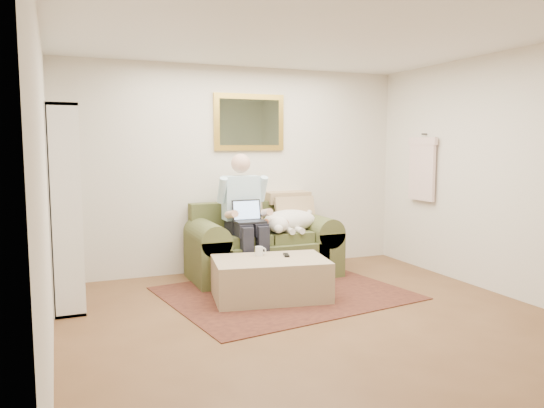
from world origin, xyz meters
TOP-DOWN VIEW (x-y plane):
  - room_shell at (0.00, 0.35)m, footprint 4.51×5.00m
  - rug at (0.09, 1.19)m, footprint 2.73×2.31m
  - sofa at (0.15, 2.01)m, footprint 1.79×0.91m
  - seated_man at (-0.12, 1.85)m, footprint 0.59×0.84m
  - laptop at (-0.12, 1.78)m, footprint 0.35×0.28m
  - sleeping_dog at (0.47, 1.92)m, footprint 0.74×0.46m
  - ottoman at (-0.13, 1.08)m, footprint 1.28×0.93m
  - coffee_mug at (-0.18, 1.27)m, footprint 0.08×0.08m
  - tv_remote at (0.08, 1.14)m, footprint 0.09×0.16m
  - bookshelf at (-2.10, 1.60)m, footprint 0.28×0.80m
  - wall_mirror at (0.15, 2.47)m, footprint 0.94×0.04m
  - hanging_shirt at (2.19, 1.60)m, footprint 0.06×0.52m

SIDE VIEW (x-z plane):
  - rug at x=0.09m, z-range 0.00..0.01m
  - ottoman at x=-0.13m, z-range 0.00..0.43m
  - sofa at x=0.15m, z-range -0.23..0.85m
  - tv_remote at x=0.08m, z-range 0.43..0.45m
  - coffee_mug at x=-0.18m, z-range 0.43..0.53m
  - sleeping_dog at x=0.47m, z-range 0.55..0.82m
  - seated_man at x=-0.12m, z-range 0.00..1.51m
  - laptop at x=-0.12m, z-range 0.66..0.92m
  - bookshelf at x=-2.10m, z-range 0.00..2.00m
  - room_shell at x=0.00m, z-range 0.00..2.61m
  - hanging_shirt at x=2.19m, z-range 0.90..1.80m
  - wall_mirror at x=0.15m, z-range 1.54..2.26m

